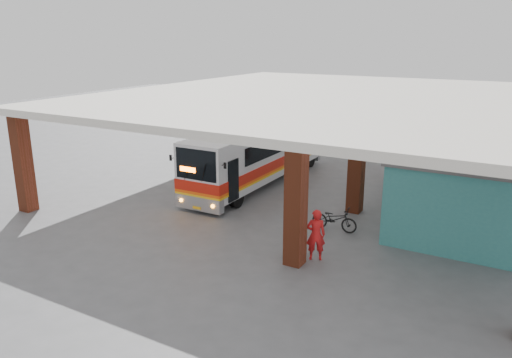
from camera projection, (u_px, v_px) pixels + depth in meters
The scene contains 8 objects.
ground at pixel (261, 220), 20.79m from camera, with size 90.00×90.00×0.00m, color #515154.
brick_columns at pixel (339, 150), 23.66m from camera, with size 20.10×21.60×4.35m.
canopy_roof at pixel (334, 97), 24.71m from camera, with size 21.00×23.00×0.30m, color silver.
shop_building at pixel (471, 186), 20.09m from camera, with size 5.20×8.20×3.11m.
coach_bus at pixel (259, 153), 25.59m from camera, with size 2.47×11.12×3.23m.
motorcycle at pixel (334, 219), 19.59m from camera, with size 0.64×1.84×0.97m, color black.
pedestrian at pixel (316, 235), 16.93m from camera, with size 0.66×0.43×1.81m, color red.
red_chair at pixel (421, 190), 23.80m from camera, with size 0.48×0.48×0.74m.
Camera 1 is at (9.57, -16.99, 7.41)m, focal length 35.00 mm.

